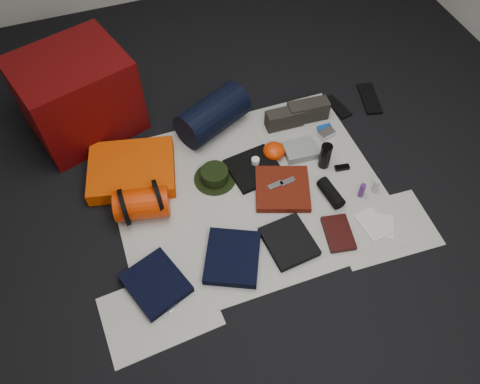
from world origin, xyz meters
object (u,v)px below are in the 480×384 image
object	(u,v)px
stuff_sack	(142,204)
sleeping_pad	(132,170)
red_cabinet	(78,95)
compact_camera	(326,134)
water_bottle	(325,156)
navy_duffel	(213,115)
paperback_book	(338,233)

from	to	relation	value
stuff_sack	sleeping_pad	bearing A→B (deg)	90.41
red_cabinet	compact_camera	bearing A→B (deg)	-40.50
sleeping_pad	water_bottle	world-z (taller)	water_bottle
navy_duffel	water_bottle	distance (m)	0.78
sleeping_pad	navy_duffel	bearing A→B (deg)	19.26
red_cabinet	sleeping_pad	distance (m)	0.60
stuff_sack	compact_camera	bearing A→B (deg)	8.36
stuff_sack	water_bottle	world-z (taller)	stuff_sack
sleeping_pad	navy_duffel	xyz separation A→B (m)	(0.60, 0.21, 0.08)
sleeping_pad	water_bottle	bearing A→B (deg)	-16.05
sleeping_pad	compact_camera	xyz separation A→B (m)	(1.28, -0.12, -0.03)
compact_camera	water_bottle	bearing A→B (deg)	-132.66
red_cabinet	paperback_book	bearing A→B (deg)	-65.25
navy_duffel	paperback_book	distance (m)	1.12
paperback_book	sleeping_pad	bearing A→B (deg)	151.28
stuff_sack	paperback_book	size ratio (longest dim) A/B	1.34
water_bottle	compact_camera	size ratio (longest dim) A/B	1.67
sleeping_pad	stuff_sack	bearing A→B (deg)	-89.59
navy_duffel	compact_camera	world-z (taller)	navy_duffel
navy_duffel	paperback_book	xyz separation A→B (m)	(0.42, -1.04, -0.11)
stuff_sack	paperback_book	distance (m)	1.14
sleeping_pad	red_cabinet	bearing A→B (deg)	110.36
water_bottle	paperback_book	bearing A→B (deg)	-106.28
navy_duffel	red_cabinet	bearing A→B (deg)	132.62
stuff_sack	navy_duffel	distance (m)	0.79
paperback_book	compact_camera	bearing A→B (deg)	79.81
stuff_sack	water_bottle	xyz separation A→B (m)	(1.16, -0.03, -0.00)
compact_camera	sleeping_pad	bearing A→B (deg)	161.86
sleeping_pad	water_bottle	size ratio (longest dim) A/B	2.90
compact_camera	paperback_book	bearing A→B (deg)	-123.68
red_cabinet	paperback_book	distance (m)	1.83
red_cabinet	water_bottle	world-z (taller)	red_cabinet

